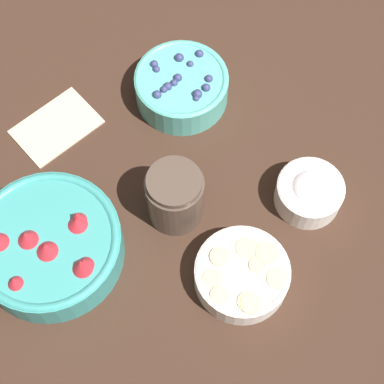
% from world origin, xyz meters
% --- Properties ---
extents(ground_plane, '(4.00, 4.00, 0.00)m').
position_xyz_m(ground_plane, '(0.00, 0.00, 0.00)').
color(ground_plane, '#382319').
extents(bowl_strawberries, '(0.21, 0.21, 0.08)m').
position_xyz_m(bowl_strawberries, '(-0.16, -0.01, 0.04)').
color(bowl_strawberries, teal).
rests_on(bowl_strawberries, ground_plane).
extents(bowl_blueberries, '(0.15, 0.15, 0.06)m').
position_xyz_m(bowl_blueberries, '(0.12, 0.17, 0.03)').
color(bowl_blueberries, '#56B7A8').
rests_on(bowl_blueberries, ground_plane).
extents(bowl_bananas, '(0.14, 0.14, 0.04)m').
position_xyz_m(bowl_bananas, '(0.07, -0.15, 0.03)').
color(bowl_bananas, white).
rests_on(bowl_bananas, ground_plane).
extents(bowl_cream, '(0.10, 0.10, 0.06)m').
position_xyz_m(bowl_cream, '(0.22, -0.08, 0.03)').
color(bowl_cream, white).
rests_on(bowl_cream, ground_plane).
extents(jar_chocolate, '(0.09, 0.09, 0.10)m').
position_xyz_m(jar_chocolate, '(0.03, -0.02, 0.05)').
color(jar_chocolate, '#4C3D33').
rests_on(jar_chocolate, ground_plane).
extents(napkin, '(0.15, 0.13, 0.01)m').
position_xyz_m(napkin, '(-0.09, 0.20, 0.00)').
color(napkin, beige).
rests_on(napkin, ground_plane).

